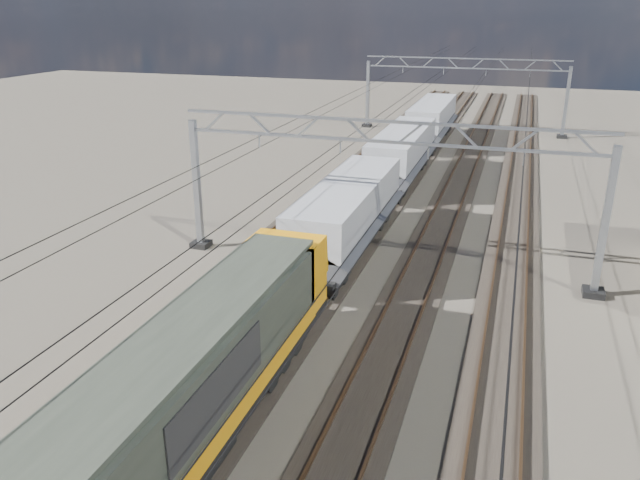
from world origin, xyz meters
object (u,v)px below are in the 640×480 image
(hopper_wagon_third, at_px, (432,119))
(catenary_gantry_far, at_px, (463,92))
(locomotive, at_px, (152,424))
(hopper_wagon_lead, at_px, (348,212))
(catenary_gantry_mid, at_px, (382,190))
(hopper_wagon_mid, at_px, (402,152))

(hopper_wagon_third, bearing_deg, catenary_gantry_far, 72.03)
(locomotive, bearing_deg, hopper_wagon_lead, 90.00)
(catenary_gantry_mid, xyz_separation_m, hopper_wagon_third, (-2.00, 29.83, -1.67))
(catenary_gantry_mid, height_order, hopper_wagon_third, catenary_gantry_mid)
(catenary_gantry_mid, xyz_separation_m, hopper_wagon_mid, (-2.00, 15.63, -1.67))
(catenary_gantry_far, bearing_deg, catenary_gantry_mid, -90.00)
(catenary_gantry_mid, distance_m, hopper_wagon_mid, 15.85)
(hopper_wagon_lead, bearing_deg, catenary_gantry_far, 86.69)
(locomotive, distance_m, hopper_wagon_mid, 31.90)
(catenary_gantry_far, distance_m, hopper_wagon_third, 6.70)
(hopper_wagon_mid, bearing_deg, catenary_gantry_mid, -82.71)
(catenary_gantry_far, xyz_separation_m, locomotive, (-2.00, -52.26, -1.58))
(hopper_wagon_lead, distance_m, hopper_wagon_mid, 14.20)
(hopper_wagon_lead, xyz_separation_m, hopper_wagon_third, (0.00, 28.40, 0.00))
(catenary_gantry_mid, bearing_deg, locomotive, -97.01)
(catenary_gantry_mid, bearing_deg, hopper_wagon_mid, 97.29)
(catenary_gantry_mid, distance_m, hopper_wagon_lead, 2.98)
(catenary_gantry_mid, xyz_separation_m, catenary_gantry_far, (0.00, 36.00, 0.00))
(catenary_gantry_far, bearing_deg, hopper_wagon_lead, -93.31)
(catenary_gantry_mid, bearing_deg, catenary_gantry_far, 90.00)
(catenary_gantry_far, height_order, locomotive, catenary_gantry_far)
(catenary_gantry_mid, height_order, locomotive, catenary_gantry_mid)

